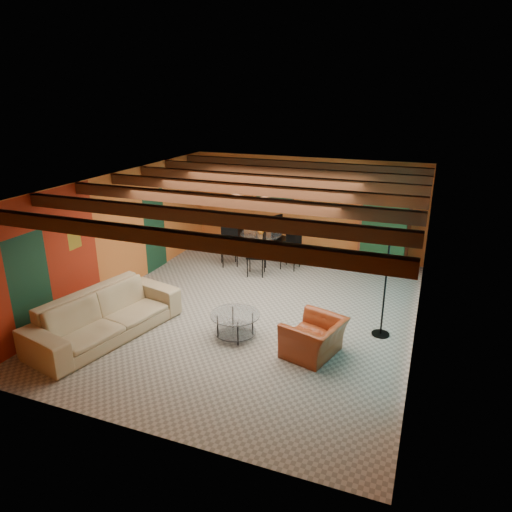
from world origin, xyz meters
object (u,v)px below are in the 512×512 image
at_px(coffee_table, 235,325).
at_px(floor_lamp, 385,285).
at_px(dining_table, 261,243).
at_px(vase, 261,219).
at_px(potted_plant, 389,180).
at_px(armchair, 314,338).
at_px(sofa, 105,315).
at_px(armoire, 384,229).

xyz_separation_m(coffee_table, floor_lamp, (2.55, 1.05, 0.79)).
xyz_separation_m(dining_table, vase, (-0.00, 0.00, 0.66)).
bearing_deg(vase, potted_plant, 17.54).
bearing_deg(armchair, vase, -132.62).
xyz_separation_m(sofa, armchair, (3.80, 0.76, -0.10)).
xyz_separation_m(sofa, dining_table, (1.32, 4.73, 0.15)).
height_order(dining_table, armoire, armoire).
height_order(armoire, floor_lamp, floor_lamp).
bearing_deg(coffee_table, vase, 103.72).
relative_size(sofa, armoire, 1.43).
height_order(floor_lamp, vase, floor_lamp).
height_order(coffee_table, dining_table, dining_table).
xyz_separation_m(armchair, armoire, (0.57, 4.93, 0.69)).
distance_m(floor_lamp, potted_plant, 4.02).
relative_size(sofa, potted_plant, 5.64).
height_order(armchair, potted_plant, potted_plant).
bearing_deg(coffee_table, dining_table, 103.72).
height_order(dining_table, vase, vase).
relative_size(sofa, coffee_table, 3.13).
distance_m(coffee_table, potted_plant, 5.66).
height_order(dining_table, floor_lamp, floor_lamp).
distance_m(armoire, vase, 3.20).
xyz_separation_m(armchair, potted_plant, (0.57, 4.93, 1.96)).
relative_size(armoire, floor_lamp, 0.99).
distance_m(sofa, floor_lamp, 5.21).
height_order(armchair, dining_table, dining_table).
bearing_deg(coffee_table, floor_lamp, 22.50).
distance_m(coffee_table, armoire, 5.34).
xyz_separation_m(armchair, dining_table, (-2.48, 3.97, 0.24)).
distance_m(armchair, coffee_table, 1.53).
distance_m(dining_table, armoire, 3.22).
relative_size(armchair, coffee_table, 1.09).
bearing_deg(sofa, floor_lamp, -55.81).
xyz_separation_m(coffee_table, dining_table, (-0.95, 3.89, 0.34)).
bearing_deg(dining_table, armchair, -58.04).
distance_m(sofa, coffee_table, 2.43).
relative_size(potted_plant, vase, 2.92).
bearing_deg(potted_plant, sofa, -127.51).
bearing_deg(armoire, vase, -144.60).
height_order(sofa, dining_table, dining_table).
bearing_deg(sofa, armchair, -66.02).
relative_size(armoire, vase, 11.47).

